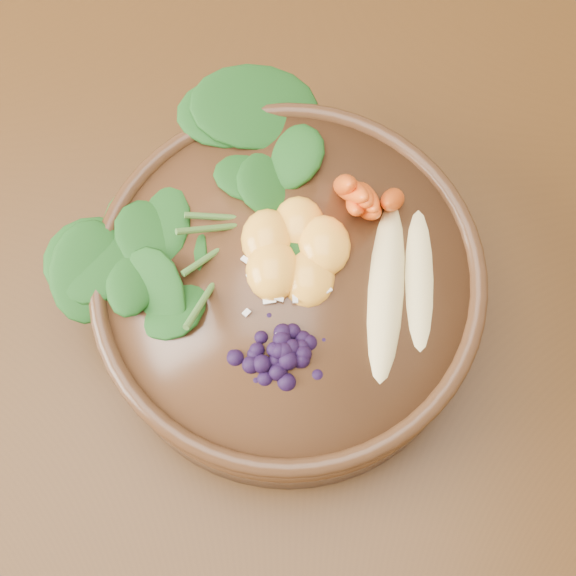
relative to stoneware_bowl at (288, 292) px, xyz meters
name	(u,v)px	position (x,y,z in m)	size (l,w,h in m)	color
ground	(116,375)	(-0.30, 0.13, -0.79)	(4.00, 4.00, 0.00)	#381E0F
stoneware_bowl	(288,292)	(0.00, 0.00, 0.00)	(0.29, 0.29, 0.08)	#422918
kale_heap	(239,180)	(-0.04, 0.07, 0.06)	(0.19, 0.17, 0.04)	#1C4E19
carrot_cluster	(376,163)	(0.06, 0.07, 0.08)	(0.06, 0.06, 0.08)	#F6561C
banana_halves	(405,278)	(0.08, -0.01, 0.05)	(0.06, 0.16, 0.03)	#E0CC84
mandarin_cluster	(294,243)	(0.00, 0.02, 0.05)	(0.08, 0.09, 0.03)	#F7A22E
blueberry_pile	(280,346)	(-0.01, -0.06, 0.06)	(0.13, 0.10, 0.04)	black
coconut_flakes	(287,298)	(0.00, -0.02, 0.04)	(0.09, 0.07, 0.01)	white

